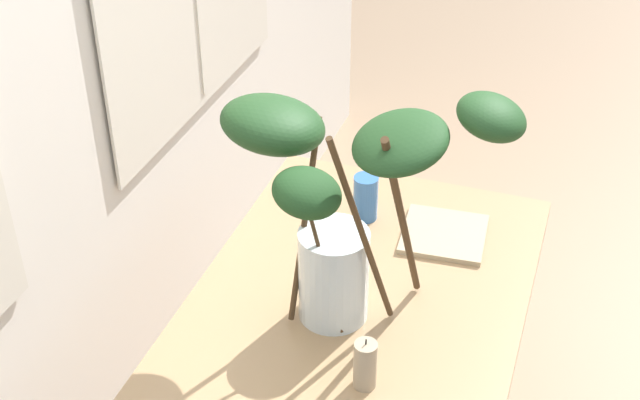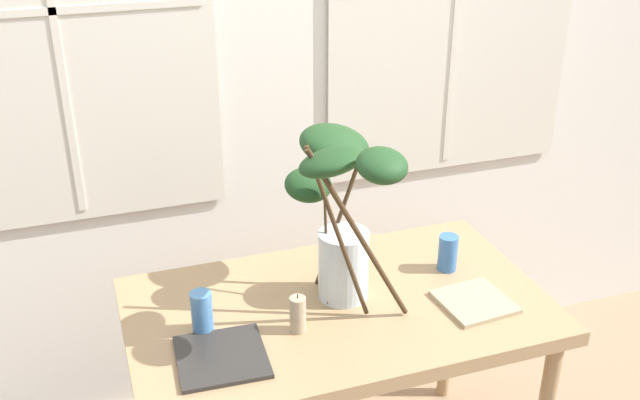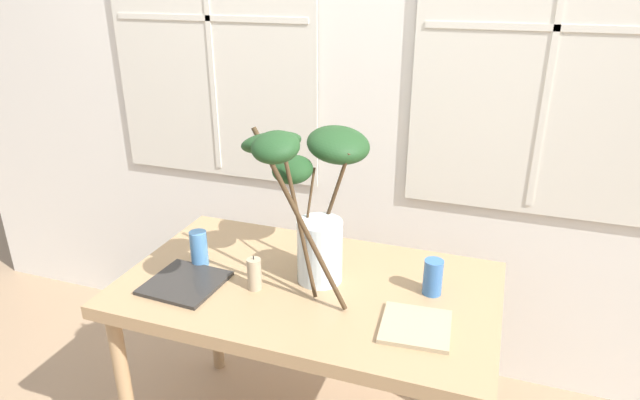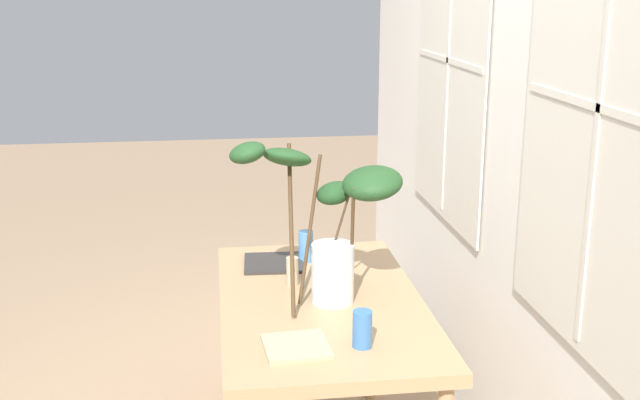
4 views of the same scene
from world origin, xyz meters
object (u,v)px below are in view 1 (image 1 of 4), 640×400
Objects in this scene: drinking_glass_blue_right at (366,198)px; pillar_candle at (365,365)px; dining_table at (345,351)px; plate_square_right at (444,234)px; vase_with_branches at (331,202)px.

drinking_glass_blue_right is 0.58m from pillar_candle.
pillar_candle is (-0.15, -0.09, 0.13)m from dining_table.
pillar_candle is at bearing 175.42° from plate_square_right.
dining_table is 10.31× the size of pillar_candle.
dining_table is 0.42m from plate_square_right.
drinking_glass_blue_right reaches higher than plate_square_right.
vase_with_branches is at bearing 155.58° from plate_square_right.
vase_with_branches reaches higher than drinking_glass_blue_right.
vase_with_branches is 0.51m from plate_square_right.
pillar_candle is at bearing -163.53° from drinking_glass_blue_right.
plate_square_right is (0.38, -0.17, -0.30)m from vase_with_branches.
pillar_candle is (-0.17, -0.13, -0.25)m from vase_with_branches.
drinking_glass_blue_right reaches higher than dining_table.
plate_square_right is 0.55m from pillar_candle.
dining_table is at bearing -106.92° from vase_with_branches.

